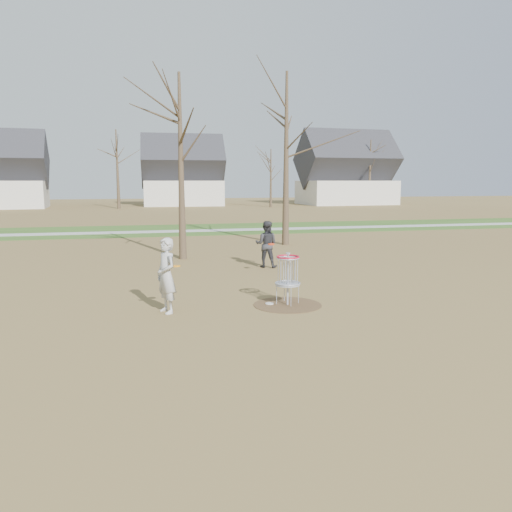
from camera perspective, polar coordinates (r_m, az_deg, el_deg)
The scene contains 11 objects.
ground at distance 13.20m, azimuth 3.62°, elevation -5.61°, with size 160.00×160.00×0.00m, color brown.
green_band at distance 33.60m, azimuth -6.77°, elevation 3.05°, with size 160.00×8.00×0.01m, color #2D5119.
footpath at distance 32.61m, azimuth -6.57°, elevation 2.90°, with size 160.00×1.50×0.01m, color #9E9E99.
dirt_circle at distance 13.20m, azimuth 3.62°, elevation -5.59°, with size 1.80×1.80×0.01m, color #47331E.
player_standing at distance 12.42m, azimuth -10.22°, elevation -2.22°, with size 0.68×0.45×1.87m, color #B3B3B3.
player_throwing at distance 18.70m, azimuth 1.18°, elevation 1.36°, with size 0.85×0.66×1.75m, color #2E2E33.
disc_grounded at distance 13.25m, azimuth 1.56°, elevation -5.45°, with size 0.22×0.22×0.02m, color silver.
discs_in_play at distance 14.74m, azimuth -2.54°, elevation 0.38°, with size 3.77×4.54×0.14m.
disc_golf_basket at distance 13.00m, azimuth 3.66°, elevation -1.70°, with size 0.64×0.64×1.35m.
bare_trees at distance 48.39m, azimuth -6.76°, elevation 11.07°, with size 52.62×44.98×9.00m.
houses_row at distance 65.30m, azimuth -6.18°, elevation 8.83°, with size 56.51×10.01×7.26m.
Camera 1 is at (-3.72, -12.24, 3.24)m, focal length 35.00 mm.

